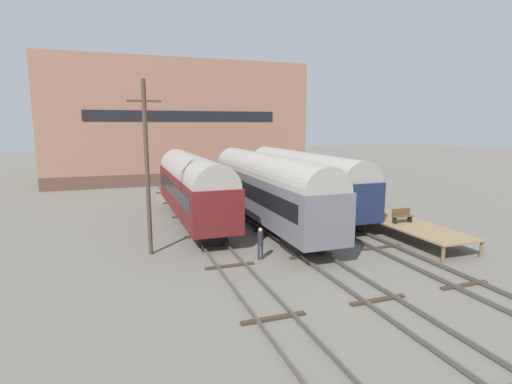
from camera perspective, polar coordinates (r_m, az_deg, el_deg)
ground_plane at (r=25.29m, az=4.72°, el=-7.14°), size 200.00×200.00×0.00m
track_left at (r=23.78m, az=-5.75°, el=-7.90°), size 2.60×60.00×0.26m
track_middle at (r=25.25m, az=4.73°, el=-6.83°), size 2.60×60.00×0.26m
track_right at (r=27.46m, az=13.75°, el=-5.72°), size 2.60×60.00×0.26m
train_car_maroon at (r=29.70m, az=-9.02°, el=0.99°), size 3.03×15.54×5.09m
train_car_grey at (r=28.08m, az=1.59°, el=0.82°), size 2.95×17.64×5.23m
train_car_navy at (r=33.57m, az=6.63°, el=2.00°), size 3.01×17.95×5.03m
station_platform at (r=29.49m, az=17.56°, el=-3.26°), size 3.00×14.31×1.00m
bench at (r=27.48m, az=20.10°, el=-3.13°), size 1.40×0.40×0.91m
person_worker at (r=21.78m, az=0.63°, el=-6.93°), size 0.32×0.32×1.78m
utility_pole at (r=22.74m, az=-15.31°, el=3.53°), size 1.80×0.24×9.68m
warehouse_building at (r=55.64m, az=-11.35°, el=9.70°), size 32.09×13.71×15.01m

